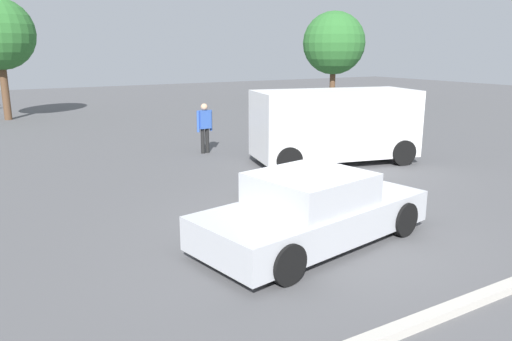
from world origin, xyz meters
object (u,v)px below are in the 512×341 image
Objects in this scene: dog at (246,186)px; pedestrian at (205,124)px; sedan_foreground at (313,211)px; van_white at (335,124)px.

pedestrian reaches higher than dog.
dog is at bearing 73.11° from sedan_foreground.
dog is 0.10× the size of van_white.
van_white is at bearing 37.23° from sedan_foreground.
dog is (0.37, 3.04, -0.34)m from sedan_foreground.
van_white reaches higher than sedan_foreground.
dog is 5.31m from pedestrian.
van_white is at bearing -24.50° from dog.
sedan_foreground is at bearing -118.98° from van_white.
pedestrian is (-2.78, 3.28, -0.20)m from van_white.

